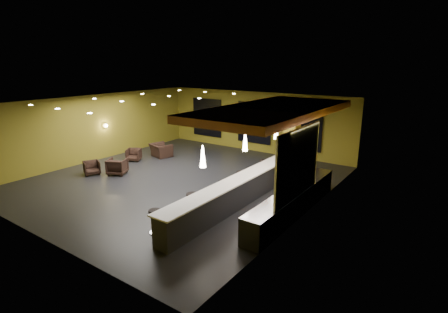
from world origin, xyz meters
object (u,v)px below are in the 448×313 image
Objects in this scene: bar_stool_0 at (155,218)px; armchair_b at (117,166)px; staff_c at (307,167)px; armchair_a at (92,168)px; prep_counter at (293,203)px; pendant_0 at (203,156)px; armchair_c at (134,155)px; staff_a at (283,168)px; pendant_2 at (276,131)px; bar_stool_4 at (264,166)px; bar_stool_1 at (192,202)px; bar_stool_2 at (223,188)px; armchair_d at (161,150)px; column at (291,138)px; bar_stool_3 at (241,178)px; staff_b at (308,169)px; bar_counter at (237,193)px; pendant_1 at (245,142)px.

armchair_b is at bearing 151.43° from bar_stool_0.
armchair_b is (-8.00, -3.51, -0.50)m from staff_c.
bar_stool_0 is at bearing -84.78° from armchair_a.
pendant_0 is (-2.00, -2.50, 1.92)m from prep_counter.
armchair_c is at bearing 29.25° from armchair_a.
bar_stool_0 is at bearing -68.99° from armchair_c.
staff_a reaches higher than armchair_b.
pendant_0 reaches higher than armchair_a.
bar_stool_4 is at bearing 149.36° from pendant_2.
prep_counter is 4.07m from bar_stool_4.
armchair_a is 0.86× the size of bar_stool_1.
pendant_2 reaches higher than armchair_c.
bar_stool_4 is (-0.12, 3.41, 0.01)m from bar_stool_2.
bar_stool_4 is (-0.78, 0.46, -1.82)m from pendant_2.
armchair_d is at bearing 142.47° from bar_stool_1.
column is 1.71m from pendant_2.
armchair_c is 7.44m from bar_stool_2.
armchair_d is 6.65m from bar_stool_3.
pendant_0 reaches higher than bar_stool_2.
pendant_0 is 8.02m from armchair_a.
prep_counter is 7.13× the size of armchair_b.
armchair_a is at bearing 100.07° from armchair_d.
bar_stool_2 is 1.55m from bar_stool_3.
staff_b reaches higher than bar_stool_1.
staff_b is 9.98m from armchair_a.
staff_c is at bearing -93.88° from staff_b.
bar_stool_0 is (-2.24, -6.65, -0.38)m from staff_c.
column reaches higher than bar_stool_1.
armchair_b is 1.16× the size of armchair_c.
column reaches higher than armchair_d.
bar_counter reaches higher than prep_counter.
staff_c is 5.45m from bar_stool_1.
bar_counter is 1.33× the size of prep_counter.
armchair_c is (-1.18, 2.02, -0.05)m from armchair_b.
bar_stool_4 is at bearing 133.20° from prep_counter.
armchair_a is (-7.67, -1.33, -2.03)m from pendant_1.
staff_b is at bearing 0.38° from bar_stool_4.
armchair_c is (-9.18, -1.49, -0.55)m from staff_c.
staff_a is (0.50, -1.82, -0.92)m from column.
armchair_b is at bearing -154.98° from pendant_2.
pendant_1 is 2.33m from bar_stool_3.
armchair_a is 0.96× the size of bar_stool_3.
armchair_c is at bearing 82.97° from armchair_d.
bar_stool_1 is (-2.10, -5.01, -0.35)m from staff_c.
pendant_0 is at bearing -73.63° from armchair_a.
staff_c is (1.30, 2.89, -1.47)m from pendant_1.
bar_counter is 7.72m from armchair_a.
bar_stool_3 is (-1.36, -1.20, -0.36)m from staff_a.
armchair_b is at bearing -144.78° from column.
bar_stool_2 reaches higher than armchair_c.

